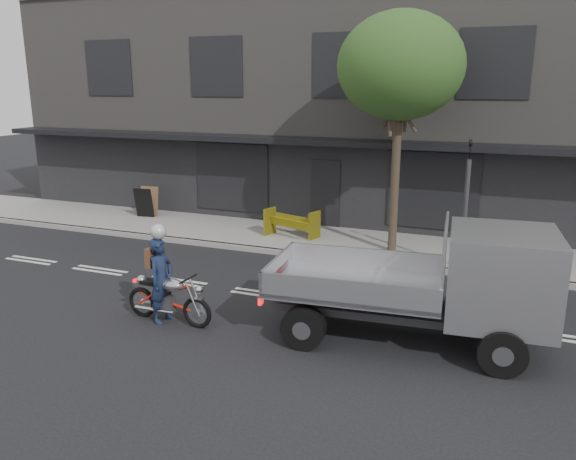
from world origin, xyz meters
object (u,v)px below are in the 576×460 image
Objects in this scene: rider at (161,280)px; construction_barrier at (289,224)px; flatbed_ute at (473,279)px; traffic_light_pole at (465,212)px; motorcycle at (168,297)px; sandwich_board at (144,203)px; street_tree at (401,67)px.

rider is 6.51m from construction_barrier.
traffic_light_pole is at bearing 91.77° from flatbed_ute.
rider is at bearing -135.21° from traffic_light_pole.
traffic_light_pole is at bearing 48.31° from motorcycle.
sandwich_board is (-11.16, 1.73, -0.97)m from traffic_light_pole.
construction_barrier is at bearing 91.44° from motorcycle.
traffic_light_pole reaches higher than rider.
traffic_light_pole is 5.45m from construction_barrier.
traffic_light_pole reaches higher than flatbed_ute.
street_tree is 3.75× the size of rider.
street_tree is at bearing -11.90° from sandwich_board.
construction_barrier is (-3.25, 0.14, -4.67)m from street_tree.
motorcycle is (-5.40, -5.51, -1.11)m from traffic_light_pole.
flatbed_ute reaches higher than construction_barrier.
flatbed_ute is at bearing -77.36° from rider.
flatbed_ute is at bearing -83.47° from traffic_light_pole.
flatbed_ute is 4.99× the size of sandwich_board.
traffic_light_pole is at bearing -15.22° from sandwich_board.
rider is (-5.55, -5.51, -0.75)m from traffic_light_pole.
street_tree reaches higher than motorcycle.
traffic_light_pole is 4.49m from flatbed_ute.
street_tree is 4.17× the size of construction_barrier.
traffic_light_pole is 1.70× the size of motorcycle.
traffic_light_pole is 2.16× the size of construction_barrier.
construction_barrier is (0.15, 6.50, 0.06)m from motorcycle.
sandwich_board reaches higher than construction_barrier.
street_tree is at bearing -2.42° from construction_barrier.
motorcycle is 1.27× the size of construction_barrier.
construction_barrier is (-5.76, 5.44, -0.77)m from flatbed_ute.
construction_barrier is at bearing -13.56° from sandwich_board.
rider is 1.68× the size of sandwich_board.
rider is at bearing -92.63° from construction_barrier.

